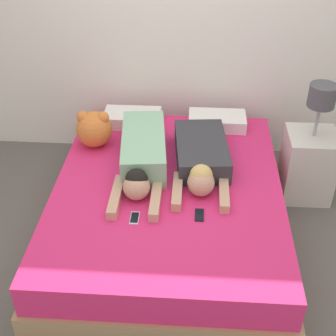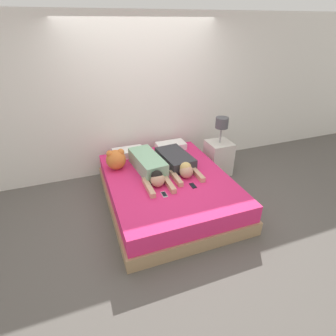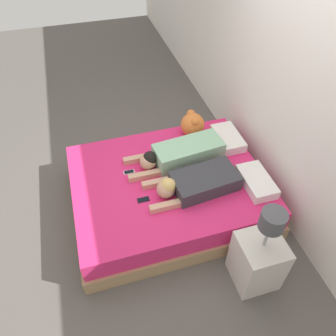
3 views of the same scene
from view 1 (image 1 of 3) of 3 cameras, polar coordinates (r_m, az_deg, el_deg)
name	(u,v)px [view 1 (image 1 of 3)]	position (r m, az deg, el deg)	size (l,w,h in m)	color
ground_plane	(168,228)	(3.82, 0.00, -7.35)	(12.00, 12.00, 0.00)	#5B5651
wall_back	(178,20)	(4.26, 1.17, 17.65)	(12.00, 0.06, 2.60)	white
bed	(168,207)	(3.68, 0.00, -4.81)	(1.77, 2.20, 0.45)	tan
pillow_head_left	(132,118)	(4.29, -4.36, 6.09)	(0.51, 0.28, 0.11)	white
pillow_head_right	(217,121)	(4.25, 6.00, 5.74)	(0.51, 0.28, 0.11)	white
person_left	(142,155)	(3.66, -3.15, 1.56)	(0.42, 1.16, 0.23)	#8CBF99
person_right	(201,158)	(3.67, 4.07, 1.21)	(0.46, 1.03, 0.23)	#333338
cell_phone_left	(135,218)	(3.24, -4.09, -6.10)	(0.06, 0.13, 0.01)	silver
cell_phone_right	(199,215)	(3.26, 3.84, -5.73)	(0.06, 0.13, 0.01)	black
plush_toy	(94,128)	(3.96, -9.00, 4.79)	(0.30, 0.30, 0.32)	orange
nightstand	(309,160)	(4.15, 16.78, 0.91)	(0.41, 0.41, 1.05)	beige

